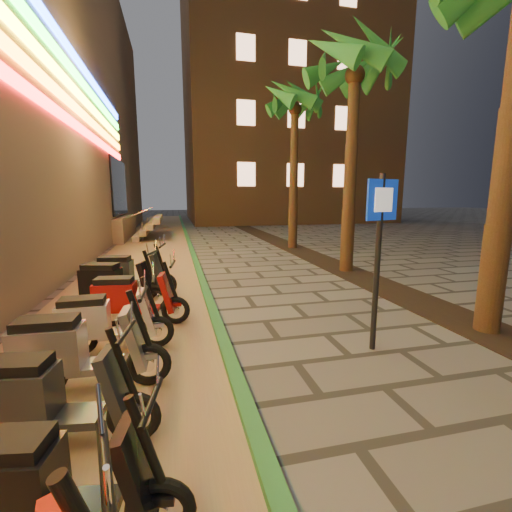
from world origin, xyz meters
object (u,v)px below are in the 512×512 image
object	(u,v)px
scooter_5	(74,350)
scooter_4	(45,398)
scooter_7	(130,299)
pedestrian_sign	(379,239)
scooter_9	(128,274)
scooter_3	(44,486)
scooter_8	(114,284)
scooter_6	(102,321)

from	to	relation	value
scooter_5	scooter_4	bearing A→B (deg)	-88.52
scooter_5	scooter_7	size ratio (longest dim) A/B	1.04
pedestrian_sign	scooter_7	size ratio (longest dim) A/B	1.57
scooter_7	scooter_9	size ratio (longest dim) A/B	0.94
scooter_3	scooter_7	world-z (taller)	scooter_7
scooter_9	scooter_4	bearing A→B (deg)	-82.20
scooter_4	scooter_8	bearing A→B (deg)	98.41
scooter_6	pedestrian_sign	bearing A→B (deg)	-13.17
scooter_4	scooter_8	distance (m)	4.03
scooter_5	scooter_3	bearing A→B (deg)	-78.74
scooter_5	scooter_9	size ratio (longest dim) A/B	0.98
scooter_3	scooter_6	bearing A→B (deg)	103.37
scooter_9	scooter_6	bearing A→B (deg)	-80.70
scooter_8	scooter_4	bearing A→B (deg)	-72.77
scooter_7	scooter_6	bearing A→B (deg)	-97.01
pedestrian_sign	scooter_7	bearing A→B (deg)	138.53
scooter_5	scooter_8	size ratio (longest dim) A/B	0.98
scooter_7	scooter_9	bearing A→B (deg)	105.00
scooter_4	scooter_7	world-z (taller)	scooter_7
scooter_6	scooter_7	size ratio (longest dim) A/B	0.97
scooter_5	scooter_9	xyz separation A→B (m)	(0.10, 4.02, 0.01)
scooter_8	scooter_7	bearing A→B (deg)	-50.92
scooter_3	scooter_7	xyz separation A→B (m)	(0.06, 4.04, 0.04)
scooter_4	scooter_9	world-z (taller)	scooter_9
scooter_5	scooter_6	xyz separation A→B (m)	(0.11, 1.04, -0.04)
pedestrian_sign	scooter_5	distance (m)	4.22
scooter_6	scooter_9	distance (m)	2.99
pedestrian_sign	scooter_9	xyz separation A→B (m)	(-3.95, 3.79, -1.15)
scooter_3	scooter_8	xyz separation A→B (m)	(-0.36, 5.06, 0.07)
pedestrian_sign	scooter_3	size ratio (longest dim) A/B	1.71
scooter_8	scooter_6	bearing A→B (deg)	-68.96
scooter_6	scooter_9	xyz separation A→B (m)	(-0.01, 2.98, 0.05)
pedestrian_sign	scooter_4	size ratio (longest dim) A/B	1.60
scooter_5	scooter_8	world-z (taller)	scooter_8
scooter_9	scooter_3	bearing A→B (deg)	-78.88
scooter_3	scooter_6	xyz separation A→B (m)	(-0.20, 2.99, 0.03)
scooter_4	scooter_8	size ratio (longest dim) A/B	0.93
scooter_3	scooter_6	distance (m)	2.99
pedestrian_sign	scooter_5	xyz separation A→B (m)	(-4.05, -0.23, -1.16)
pedestrian_sign	scooter_8	world-z (taller)	pedestrian_sign
scooter_5	scooter_6	world-z (taller)	scooter_5
scooter_4	scooter_5	distance (m)	0.92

